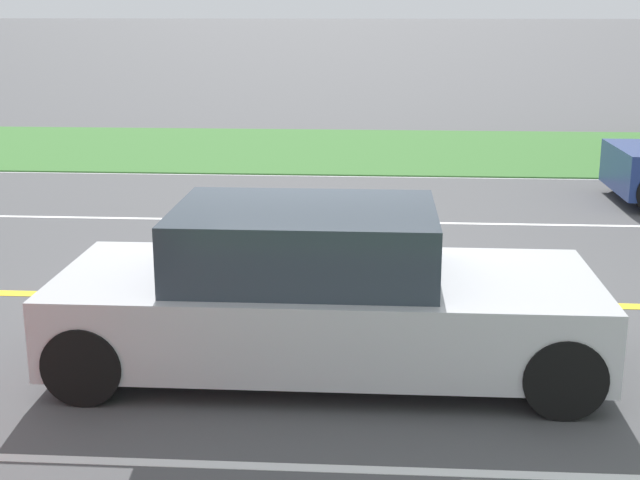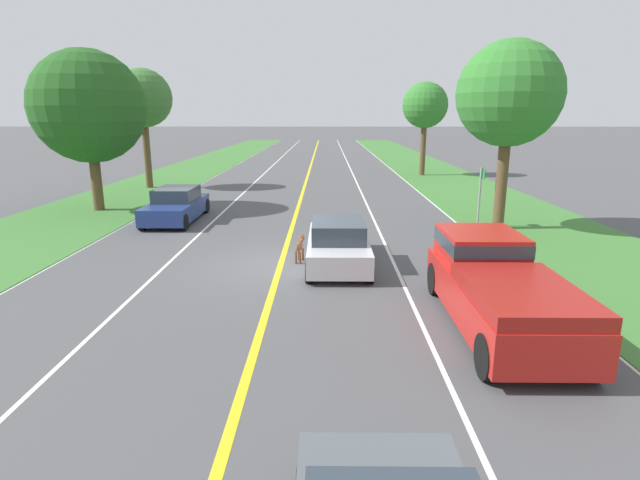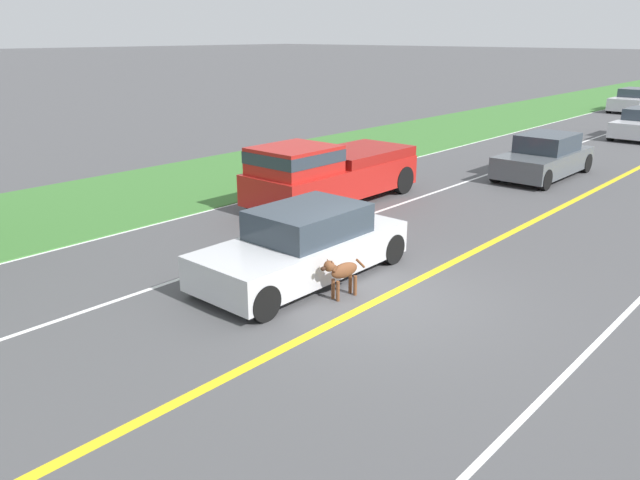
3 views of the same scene
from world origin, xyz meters
name	(u,v)px [view 1 (image 1 of 3)]	position (x,y,z in m)	size (l,w,h in m)	color
ground_plane	(320,300)	(0.00, 0.00, 0.00)	(400.00, 400.00, 0.00)	#4C4C4F
centre_divider_line	(320,300)	(0.00, 0.00, 0.00)	(0.18, 160.00, 0.01)	yellow
lane_edge_line_left	(346,176)	(-7.00, 0.00, 0.00)	(0.14, 160.00, 0.01)	white
lane_dash_same_dir	(285,467)	(3.50, 0.00, 0.00)	(0.10, 160.00, 0.01)	white
lane_dash_oncoming	(336,221)	(-3.50, 0.00, 0.00)	(0.10, 160.00, 0.01)	white
grass_verge_left	(351,149)	(-10.00, 0.00, 0.01)	(6.00, 160.00, 0.03)	#3D7533
ego_car	(321,295)	(1.77, 0.13, 0.65)	(1.86, 4.46, 1.39)	silver
dog	(360,270)	(0.57, 0.43, 0.51)	(0.31, 1.04, 0.80)	brown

